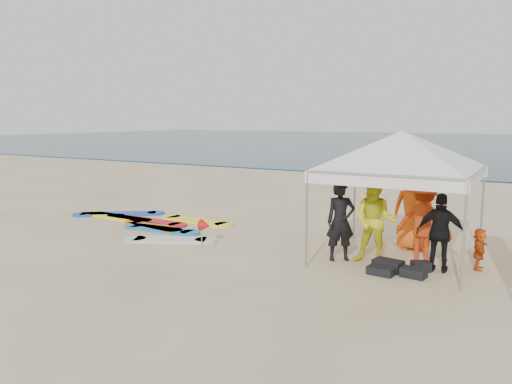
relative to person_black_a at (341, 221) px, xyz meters
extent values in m
plane|color=beige|center=(-3.29, -1.81, -0.85)|extent=(120.00, 120.00, 0.00)
cube|color=#0C2633|center=(-3.29, 58.19, -0.81)|extent=(160.00, 84.00, 0.08)
cube|color=silver|center=(-3.29, 16.39, -0.85)|extent=(160.00, 1.20, 0.01)
imported|color=black|center=(0.00, 0.00, 0.00)|extent=(0.74, 0.70, 1.70)
imported|color=yellow|center=(0.71, 0.10, 0.06)|extent=(0.96, 0.78, 1.83)
imported|color=red|center=(1.58, 0.65, 0.04)|extent=(1.15, 0.66, 1.78)
imported|color=black|center=(2.01, 0.20, -0.06)|extent=(0.95, 0.45, 1.58)
imported|color=orange|center=(1.15, 1.68, 0.10)|extent=(1.02, 0.75, 1.91)
imported|color=#CC4B12|center=(2.67, 0.75, -0.43)|extent=(0.28, 0.80, 0.85)
cylinder|color=#A5A5A8|center=(-0.42, 2.12, 0.14)|extent=(0.05, 0.05, 1.98)
cylinder|color=#A5A5A8|center=(2.56, 2.12, 0.14)|extent=(0.05, 0.05, 1.98)
cylinder|color=#A5A5A8|center=(-0.42, -0.85, 0.14)|extent=(0.05, 0.05, 1.98)
cylinder|color=#A5A5A8|center=(2.56, -0.85, 0.14)|extent=(0.05, 0.05, 1.98)
cube|color=white|center=(1.07, -0.85, 1.01)|extent=(3.07, 0.02, 0.24)
cube|color=white|center=(1.07, 2.12, 1.01)|extent=(3.07, 0.02, 0.24)
cube|color=white|center=(-0.42, 0.63, 1.01)|extent=(0.02, 3.07, 0.24)
cube|color=white|center=(2.56, 0.63, 1.01)|extent=(0.02, 3.07, 0.24)
pyramid|color=white|center=(1.07, 0.63, 1.92)|extent=(4.21, 4.21, 0.79)
cylinder|color=#A5A5A8|center=(-3.33, -0.44, -0.55)|extent=(0.02, 0.02, 0.60)
cone|color=red|center=(-3.21, -0.44, -0.35)|extent=(0.28, 0.28, 0.28)
cube|color=black|center=(1.11, -0.25, -0.74)|extent=(0.61, 0.45, 0.22)
cube|color=black|center=(1.65, -0.43, -0.76)|extent=(0.50, 0.36, 0.18)
cube|color=black|center=(1.07, -0.53, -0.77)|extent=(0.54, 0.46, 0.16)
cube|color=black|center=(1.69, 0.04, -0.75)|extent=(0.44, 0.40, 0.20)
cube|color=#F7FF1A|center=(-7.52, 0.95, -0.82)|extent=(2.19, 0.64, 0.07)
cube|color=#2173B0|center=(-5.21, 0.29, -0.82)|extent=(1.88, 0.64, 0.07)
cube|color=orange|center=(-5.69, 0.45, -0.82)|extent=(1.79, 0.83, 0.07)
cube|color=silver|center=(-4.24, -0.51, -0.82)|extent=(1.84, 1.27, 0.07)
cube|color=red|center=(-6.43, 0.99, -0.82)|extent=(2.52, 0.63, 0.07)
cube|color=#FFF92A|center=(-5.08, 1.71, -0.82)|extent=(2.05, 0.70, 0.07)
cube|color=blue|center=(-7.89, 1.37, -0.82)|extent=(2.21, 1.79, 0.07)
camera|label=1|loc=(3.62, -9.95, 2.16)|focal=35.00mm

